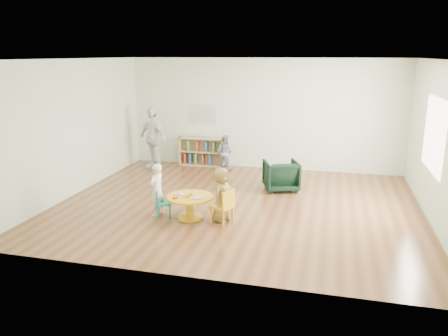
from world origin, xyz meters
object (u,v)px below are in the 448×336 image
toddler (225,152)px  adult_caretaker (153,138)px  child_left (157,190)px  armchair (281,175)px  kid_chair_right (224,206)px  bookshelf (202,152)px  child_right (221,195)px  activity_table (190,203)px  kid_chair_left (162,202)px

toddler → adult_caretaker: size_ratio=0.56×
child_left → adult_caretaker: 3.46m
armchair → kid_chair_right: bearing=51.5°
bookshelf → armchair: (2.32, -1.69, -0.04)m
child_right → toddler: bearing=23.4°
toddler → activity_table: bearing=108.4°
activity_table → toddler: toddler is taller
bookshelf → child_right: (1.52, -3.79, 0.13)m
kid_chair_right → child_left: size_ratio=0.64×
kid_chair_left → toddler: (0.30, 3.53, 0.19)m
armchair → child_left: (-2.02, -2.09, 0.16)m
kid_chair_right → armchair: bearing=6.1°
kid_chair_left → child_left: (-0.10, 0.03, 0.22)m
child_left → activity_table: bearing=106.0°
kid_chair_left → armchair: size_ratio=0.69×
adult_caretaker → child_left: bearing=-38.1°
kid_chair_right → armchair: 2.33m
bookshelf → adult_caretaker: adult_caretaker is taller
kid_chair_left → kid_chair_right: bearing=65.6°
activity_table → bookshelf: size_ratio=0.70×
armchair → toddler: toddler is taller
kid_chair_left → bookshelf: 3.84m
child_right → child_left: bearing=100.4°
kid_chair_right → bookshelf: bearing=46.5°
kid_chair_right → toddler: bearing=38.1°
activity_table → armchair: size_ratio=1.16×
child_left → kid_chair_left: bearing=90.8°
child_left → adult_caretaker: (-1.40, 3.14, 0.31)m
armchair → toddler: 2.14m
child_left → toddler: size_ratio=1.08×
activity_table → toddler: bearing=93.7°
armchair → child_right: 2.25m
kid_chair_right → adult_caretaker: adult_caretaker is taller
bookshelf → toddler: 0.77m
activity_table → kid_chair_left: size_ratio=1.68×
bookshelf → activity_table: bearing=-76.2°
child_left → bookshelf: bearing=-159.0°
kid_chair_right → child_right: (-0.08, 0.12, 0.16)m
child_left → toddler: 3.52m
bookshelf → toddler: toddler is taller
bookshelf → child_left: (0.30, -3.79, 0.12)m
kid_chair_left → child_left: bearing=-125.9°
activity_table → child_left: 0.66m
armchair → adult_caretaker: (-3.43, 1.05, 0.48)m
child_right → toddler: (-0.81, 3.50, -0.04)m
kid_chair_left → bookshelf: bookshelf is taller
kid_chair_left → armchair: 2.86m
bookshelf → adult_caretaker: 1.35m
armchair → child_right: child_right is taller
kid_chair_left → kid_chair_right: 1.20m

